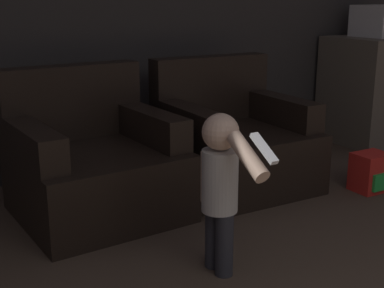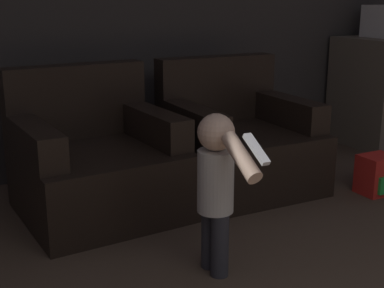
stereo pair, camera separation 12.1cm
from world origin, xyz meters
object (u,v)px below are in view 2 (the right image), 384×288
armchair_right (237,143)px  toy_backpack (377,175)px  person_toddler (216,182)px  armchair_left (96,164)px

armchair_right → toy_backpack: (0.76, -0.59, -0.17)m
armchair_right → person_toddler: 1.29m
armchair_left → person_toddler: armchair_left is taller
toy_backpack → armchair_right: bearing=142.1°
armchair_left → armchair_right: size_ratio=1.06×
armchair_left → armchair_right: same height
toy_backpack → person_toddler: bearing=-164.0°
armchair_right → person_toddler: armchair_right is taller
armchair_left → armchair_right: 1.03m
armchair_right → person_toddler: (-0.76, -1.02, 0.16)m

